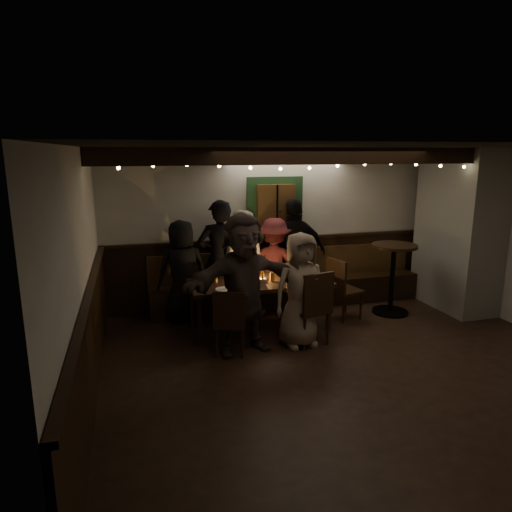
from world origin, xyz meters
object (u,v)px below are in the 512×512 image
object	(u,v)px
chair_near_right	(313,304)
person_e	(295,254)
person_d	(274,264)
person_f	(243,284)
person_a	(182,271)
person_g	(300,290)
dining_table	(260,285)
chair_end	(341,285)
person_b	(220,259)
person_c	(241,263)
chair_near_left	(230,319)
high_top	(393,270)

from	to	relation	value
chair_near_right	person_e	size ratio (longest dim) A/B	0.56
chair_near_right	person_d	size ratio (longest dim) A/B	0.67
person_e	person_f	size ratio (longest dim) A/B	1.00
person_e	person_f	xyz separation A→B (m)	(-1.23, -1.47, 0.00)
person_d	person_e	bearing A→B (deg)	-151.36
person_a	person_g	distance (m)	1.93
dining_table	person_f	distance (m)	0.84
chair_near_right	person_a	distance (m)	2.10
chair_end	person_b	size ratio (longest dim) A/B	0.52
chair_near_right	chair_end	size ratio (longest dim) A/B	1.06
chair_end	person_g	world-z (taller)	person_g
person_d	person_c	bearing A→B (deg)	33.06
chair_end	person_e	bearing A→B (deg)	123.74
person_d	dining_table	bearing A→B (deg)	83.01
person_c	person_f	distance (m)	1.39
chair_near_right	dining_table	bearing A→B (deg)	124.43
person_d	person_g	bearing A→B (deg)	110.45
dining_table	person_d	world-z (taller)	person_d
chair_near_right	person_f	distance (m)	0.99
person_e	person_b	bearing A→B (deg)	6.16
person_c	person_e	distance (m)	0.95
person_d	person_e	world-z (taller)	person_e
chair_near_left	person_g	world-z (taller)	person_g
person_e	person_d	bearing A→B (deg)	4.49
high_top	person_a	xyz separation A→B (m)	(-3.26, 0.55, 0.07)
person_d	person_f	distance (m)	1.69
dining_table	person_d	distance (m)	0.89
chair_near_left	high_top	world-z (taller)	high_top
person_e	person_c	bearing A→B (deg)	7.24
person_g	person_a	bearing A→B (deg)	130.03
chair_near_left	chair_end	bearing A→B (deg)	23.21
person_f	dining_table	bearing A→B (deg)	49.75
chair_end	person_b	world-z (taller)	person_b
chair_end	person_g	bearing A→B (deg)	-142.13
chair_end	person_c	bearing A→B (deg)	156.43
chair_end	person_a	distance (m)	2.43
chair_near_left	person_b	distance (m)	1.51
person_c	person_f	world-z (taller)	person_f
person_f	person_g	bearing A→B (deg)	-10.28
chair_near_left	person_f	xyz separation A→B (m)	(0.21, 0.10, 0.42)
chair_near_right	person_b	xyz separation A→B (m)	(-0.97, 1.41, 0.35)
chair_near_right	person_a	xyz separation A→B (m)	(-1.55, 1.39, 0.21)
high_top	person_c	xyz separation A→B (m)	(-2.34, 0.59, 0.13)
person_a	person_c	distance (m)	0.91
person_c	person_g	bearing A→B (deg)	129.87
person_c	person_d	xyz separation A→B (m)	(0.58, 0.09, -0.08)
dining_table	person_e	xyz separation A→B (m)	(0.82, 0.78, 0.25)
high_top	person_b	bearing A→B (deg)	167.96
chair_near_right	person_c	distance (m)	1.58
chair_near_right	person_f	size ratio (longest dim) A/B	0.56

